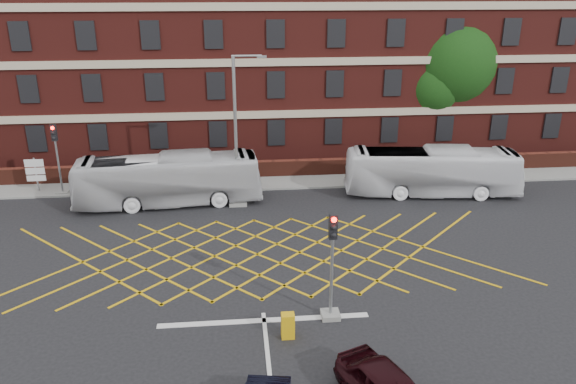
{
  "coord_description": "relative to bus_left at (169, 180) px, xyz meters",
  "views": [
    {
      "loc": [
        -0.86,
        -21.64,
        12.08
      ],
      "look_at": [
        1.4,
        1.5,
        3.28
      ],
      "focal_mm": 35.0,
      "sensor_mm": 36.0,
      "label": 1
    }
  ],
  "objects": [
    {
      "name": "deciduous_tree",
      "position": [
        19.44,
        9.49,
        4.64
      ],
      "size": [
        7.43,
        7.08,
        10.14
      ],
      "color": "black",
      "rests_on": "ground"
    },
    {
      "name": "victorian_building",
      "position": [
        4.95,
        13.08,
        6.37
      ],
      "size": [
        51.0,
        12.17,
        20.4
      ],
      "color": "#551A16",
      "rests_on": "ground"
    },
    {
      "name": "street_lamp",
      "position": [
        3.96,
        -0.47,
        1.39
      ],
      "size": [
        2.25,
        1.0,
        8.41
      ],
      "color": "slate",
      "rests_on": "ground"
    },
    {
      "name": "traffic_light_far",
      "position": [
        -6.58,
        2.15,
        0.3
      ],
      "size": [
        0.7,
        0.7,
        4.27
      ],
      "color": "slate",
      "rests_on": "ground"
    },
    {
      "name": "direction_signs",
      "position": [
        -8.1,
        2.52,
        -0.08
      ],
      "size": [
        1.1,
        0.16,
        2.2
      ],
      "color": "gray",
      "rests_on": "ground"
    },
    {
      "name": "utility_cabinet",
      "position": [
        5.5,
        -13.55,
        -0.98
      ],
      "size": [
        0.47,
        0.38,
        0.96
      ],
      "primitive_type": "cube",
      "color": "#D19D0C",
      "rests_on": "ground"
    },
    {
      "name": "stop_line",
      "position": [
        4.7,
        -12.42,
        -1.45
      ],
      "size": [
        8.0,
        0.3,
        0.02
      ],
      "primitive_type": "cube",
      "color": "silver",
      "rests_on": "ground"
    },
    {
      "name": "far_pavement",
      "position": [
        4.7,
        3.08,
        -1.4
      ],
      "size": [
        60.0,
        3.0,
        0.12
      ],
      "primitive_type": "cube",
      "color": "slate",
      "rests_on": "ground"
    },
    {
      "name": "bus_left",
      "position": [
        0.0,
        0.0,
        0.0
      ],
      "size": [
        10.65,
        3.27,
        2.92
      ],
      "primitive_type": "imported",
      "rotation": [
        0.0,
        0.0,
        1.65
      ],
      "color": "silver",
      "rests_on": "ground"
    },
    {
      "name": "bus_right",
      "position": [
        15.43,
        0.04,
        -0.03
      ],
      "size": [
        10.45,
        3.54,
        2.85
      ],
      "primitive_type": "imported",
      "rotation": [
        0.0,
        0.0,
        1.46
      ],
      "color": "white",
      "rests_on": "ground"
    },
    {
      "name": "traffic_light_near",
      "position": [
        7.24,
        -12.43,
        0.3
      ],
      "size": [
        0.7,
        0.7,
        4.27
      ],
      "color": "slate",
      "rests_on": "ground"
    },
    {
      "name": "box_junction_hatching",
      "position": [
        4.7,
        -6.92,
        -1.45
      ],
      "size": [
        8.22,
        8.22,
        0.02
      ],
      "primitive_type": "cube",
      "rotation": [
        0.0,
        0.0,
        0.79
      ],
      "color": "#CC990C",
      "rests_on": "ground"
    },
    {
      "name": "boundary_wall",
      "position": [
        4.7,
        4.08,
        -0.91
      ],
      "size": [
        56.0,
        0.5,
        1.1
      ],
      "primitive_type": "cube",
      "color": "#4F1F15",
      "rests_on": "ground"
    },
    {
      "name": "ground",
      "position": [
        4.7,
        -8.92,
        -1.46
      ],
      "size": [
        120.0,
        120.0,
        0.0
      ],
      "primitive_type": "plane",
      "color": "black",
      "rests_on": "ground"
    }
  ]
}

